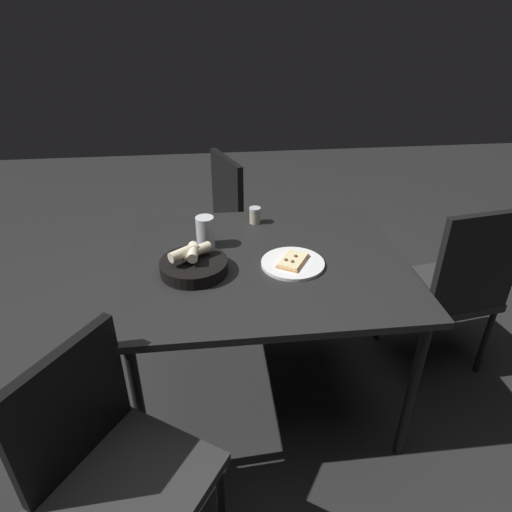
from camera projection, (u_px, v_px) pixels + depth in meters
ground at (265, 386)px, 2.29m from camera, size 8.00×8.00×0.00m
dining_table at (266, 271)px, 1.94m from camera, size 1.00×1.18×0.75m
pizza_plate at (293, 263)px, 1.87m from camera, size 0.27×0.27×0.04m
bread_basket at (194, 264)px, 1.81m from camera, size 0.28×0.28×0.12m
beer_glass at (205, 234)px, 1.99m from camera, size 0.08×0.08×0.14m
pepper_shaker at (255, 216)px, 2.21m from camera, size 0.06×0.06×0.08m
chair_near at (211, 221)px, 2.78m from camera, size 0.56×0.56×0.91m
chair_far at (108, 459)px, 1.36m from camera, size 0.61×0.61×0.87m
chair_spare at (454, 283)px, 2.16m from camera, size 0.50×0.50×0.95m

